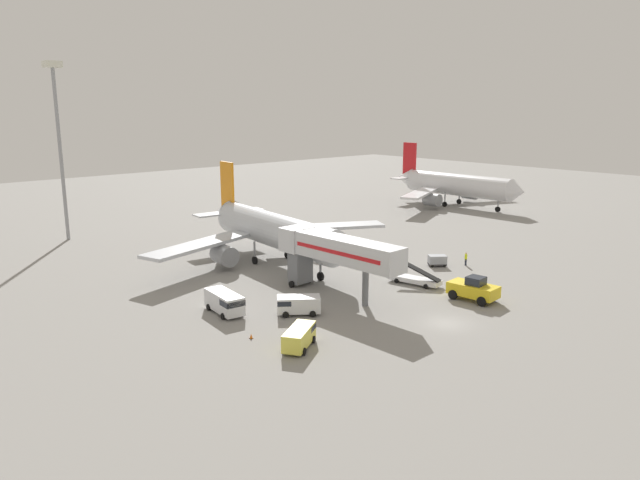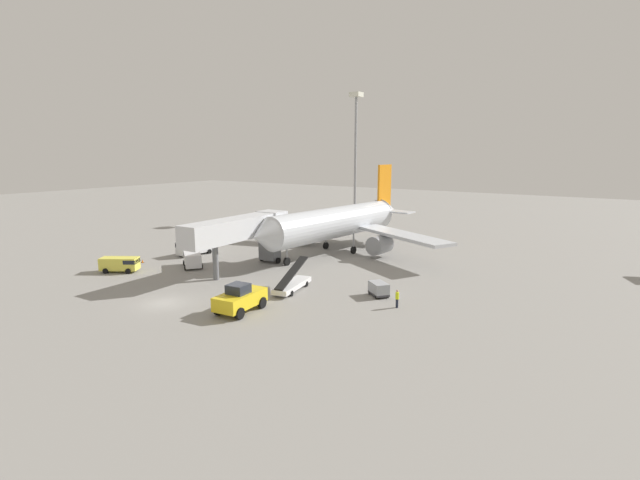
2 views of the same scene
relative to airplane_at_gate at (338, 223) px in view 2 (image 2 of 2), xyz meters
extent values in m
plane|color=gray|center=(-1.83, -30.88, -4.48)|extent=(300.00, 300.00, 0.00)
cylinder|color=silver|center=(-0.12, -1.16, 0.14)|extent=(7.33, 26.38, 4.63)
cone|color=silver|center=(-1.65, -15.64, 0.14)|extent=(4.84, 3.54, 4.54)
cone|color=silver|center=(1.49, 14.18, 0.49)|extent=(4.88, 5.23, 4.40)
cube|color=orange|center=(1.37, 12.98, 4.77)|extent=(0.75, 3.79, 7.41)
cube|color=silver|center=(4.10, 12.35, 0.72)|extent=(5.81, 3.31, 0.24)
cube|color=silver|center=(-1.43, 12.93, 0.72)|extent=(5.81, 3.31, 0.24)
cube|color=silver|center=(10.30, 0.38, -0.90)|extent=(17.34, 11.61, 0.44)
cube|color=silver|center=(-10.00, 2.51, -0.90)|extent=(17.99, 8.48, 0.44)
cylinder|color=gray|center=(7.22, -0.28, -2.53)|extent=(3.03, 3.75, 2.68)
cylinder|color=gray|center=(-7.12, 1.23, -2.53)|extent=(3.03, 3.75, 2.68)
cylinder|color=gray|center=(-1.19, -11.26, -2.59)|extent=(0.28, 0.28, 2.69)
cylinder|color=black|center=(-1.19, -11.26, -3.93)|extent=(0.46, 1.13, 1.10)
cylinder|color=gray|center=(2.69, 0.12, -2.59)|extent=(0.28, 0.28, 2.69)
cylinder|color=black|center=(2.69, 0.12, -3.93)|extent=(0.46, 1.13, 1.10)
cylinder|color=gray|center=(-2.61, 0.67, -2.59)|extent=(0.28, 0.28, 2.69)
cylinder|color=black|center=(-2.61, 0.67, -3.93)|extent=(0.46, 1.13, 1.10)
cube|color=silver|center=(-4.04, -18.58, 1.19)|extent=(3.52, 15.16, 2.70)
cube|color=red|center=(-5.56, -18.64, 1.19)|extent=(0.48, 12.65, 0.44)
cube|color=silver|center=(-4.32, -10.46, 1.19)|extent=(3.54, 2.92, 2.84)
cube|color=#232833|center=(-4.36, -9.16, 1.44)|extent=(3.31, 0.35, 0.90)
cube|color=slate|center=(-4.30, -11.06, -2.12)|extent=(2.61, 1.89, 3.92)
cylinder|color=black|center=(-5.72, -11.10, -4.08)|extent=(0.33, 0.81, 0.80)
cylinder|color=black|center=(-2.87, -11.01, -4.08)|extent=(0.33, 0.81, 0.80)
cylinder|color=slate|center=(-3.93, -21.59, -2.32)|extent=(0.70, 0.70, 4.32)
cube|color=yellow|center=(6.38, -28.41, -3.27)|extent=(3.10, 5.67, 1.33)
cube|color=#232833|center=(6.40, -28.68, -2.15)|extent=(1.98, 1.96, 0.90)
cylinder|color=black|center=(7.77, -30.05, -3.93)|extent=(0.50, 1.13, 1.10)
cylinder|color=black|center=(5.31, -30.28, -3.93)|extent=(0.50, 1.13, 1.10)
cylinder|color=black|center=(7.44, -26.53, -3.93)|extent=(0.50, 1.13, 1.10)
cylinder|color=black|center=(4.98, -26.76, -3.93)|extent=(0.50, 1.13, 1.10)
cube|color=white|center=(6.32, -20.11, -3.91)|extent=(3.08, 6.84, 0.55)
cube|color=black|center=(6.32, -20.11, -2.46)|extent=(2.28, 6.72, 2.30)
cylinder|color=black|center=(5.09, -18.33, -4.18)|extent=(0.33, 0.63, 0.60)
cylinder|color=black|center=(6.78, -17.99, -4.18)|extent=(0.33, 0.63, 0.60)
cylinder|color=black|center=(5.87, -22.22, -4.18)|extent=(0.33, 0.63, 0.60)
cylinder|color=black|center=(7.56, -21.88, -4.18)|extent=(0.33, 0.63, 0.60)
cube|color=white|center=(-11.13, -18.89, -3.37)|extent=(4.80, 4.34, 1.64)
cube|color=#1E232D|center=(-12.34, -17.97, -3.01)|extent=(2.39, 2.51, 0.53)
cylinder|color=black|center=(-12.82, -18.82, -4.14)|extent=(0.76, 0.70, 0.68)
cylinder|color=black|center=(-11.64, -17.27, -4.14)|extent=(0.76, 0.70, 0.68)
cylinder|color=black|center=(-10.61, -20.51, -4.14)|extent=(0.76, 0.70, 0.68)
cylinder|color=black|center=(-9.43, -18.96, -4.14)|extent=(0.76, 0.70, 0.68)
cube|color=silver|center=(-16.70, -13.37, -3.23)|extent=(2.67, 5.74, 1.94)
cube|color=#1E232D|center=(-16.92, -15.24, -2.80)|extent=(2.26, 2.00, 0.62)
cylinder|color=black|center=(-15.93, -15.19, -4.14)|extent=(0.44, 0.72, 0.68)
cylinder|color=black|center=(-17.87, -14.96, -4.14)|extent=(0.44, 0.72, 0.68)
cylinder|color=black|center=(-15.53, -11.78, -4.14)|extent=(0.44, 0.72, 0.68)
cylinder|color=black|center=(-17.48, -11.55, -4.14)|extent=(0.44, 0.72, 0.68)
cube|color=#E5DB4C|center=(-16.87, -25.79, -3.40)|extent=(4.91, 4.00, 1.58)
cube|color=#1E232D|center=(-15.53, -24.95, -3.05)|extent=(2.24, 2.35, 0.51)
cylinder|color=black|center=(-16.11, -24.29, -4.14)|extent=(0.75, 0.64, 0.68)
cylinder|color=black|center=(-15.19, -25.76, -4.14)|extent=(0.75, 0.64, 0.68)
cylinder|color=black|center=(-18.56, -25.82, -4.14)|extent=(0.75, 0.64, 0.68)
cylinder|color=black|center=(-17.63, -27.29, -4.14)|extent=(0.75, 0.64, 0.68)
cube|color=#38383D|center=(15.28, -16.72, -4.19)|extent=(2.76, 2.61, 0.22)
cube|color=#999EA5|center=(15.28, -16.72, -3.54)|extent=(2.76, 2.61, 1.09)
cylinder|color=black|center=(14.21, -16.74, -4.30)|extent=(0.36, 0.32, 0.36)
cylinder|color=black|center=(15.05, -15.67, -4.30)|extent=(0.36, 0.32, 0.36)
cylinder|color=black|center=(15.51, -17.76, -4.30)|extent=(0.36, 0.32, 0.36)
cylinder|color=black|center=(16.34, -16.69, -4.30)|extent=(0.36, 0.32, 0.36)
cylinder|color=#1E2333|center=(18.46, -19.10, -4.05)|extent=(0.35, 0.35, 0.88)
cylinder|color=#D8EA19|center=(18.46, -19.10, -3.26)|extent=(0.47, 0.47, 0.69)
sphere|color=tan|center=(18.46, -19.10, -2.78)|extent=(0.24, 0.24, 0.24)
cube|color=black|center=(-18.80, -21.07, -4.47)|extent=(0.32, 0.32, 0.03)
cone|color=orange|center=(-18.80, -21.07, -4.22)|extent=(0.27, 0.27, 0.47)
cylinder|color=#93969B|center=(-16.00, 33.73, 9.01)|extent=(0.56, 0.56, 26.99)
cube|color=silver|center=(-16.00, 33.73, 23.01)|extent=(2.40, 2.40, 1.00)
camera|label=1|loc=(-49.42, -64.79, 16.93)|focal=33.75mm
camera|label=2|loc=(36.42, -59.96, 10.62)|focal=26.24mm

